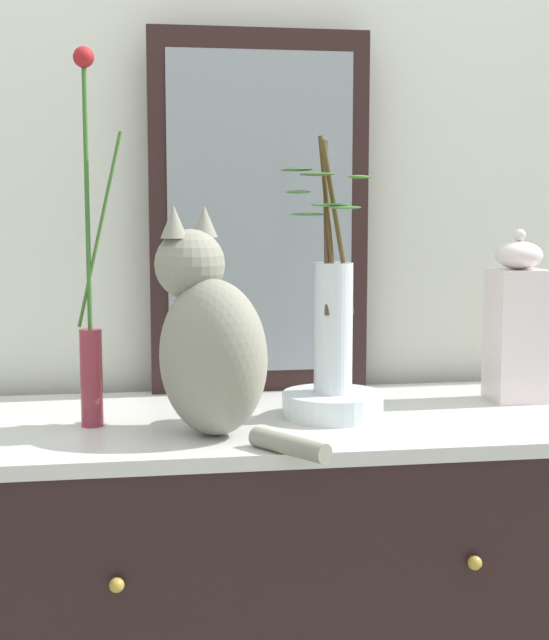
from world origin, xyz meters
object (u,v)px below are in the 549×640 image
(bowl_porcelain, at_px, (333,405))
(vase_glass_clear, at_px, (332,313))
(vase_slim_green, at_px, (90,318))
(jar_lidded_porcelain, at_px, (517,323))
(mirror_leaning, at_px, (260,213))
(cat_sitting, at_px, (209,341))

(bowl_porcelain, relative_size, vase_glass_clear, 0.40)
(vase_slim_green, distance_m, jar_lidded_porcelain, 0.83)
(vase_slim_green, bearing_deg, bowl_porcelain, 0.62)
(vase_glass_clear, bearing_deg, bowl_porcelain, 34.55)
(vase_slim_green, height_order, bowl_porcelain, vase_slim_green)
(mirror_leaning, height_order, vase_glass_clear, mirror_leaning)
(cat_sitting, height_order, vase_glass_clear, vase_glass_clear)
(cat_sitting, xyz_separation_m, vase_slim_green, (-0.20, 0.09, 0.03))
(vase_slim_green, height_order, vase_glass_clear, vase_slim_green)
(vase_glass_clear, bearing_deg, cat_sitting, -158.28)
(bowl_porcelain, xyz_separation_m, vase_glass_clear, (-0.00, -0.00, 0.17))
(mirror_leaning, distance_m, vase_slim_green, 0.47)
(mirror_leaning, distance_m, jar_lidded_porcelain, 0.56)
(vase_slim_green, bearing_deg, cat_sitting, -24.08)
(cat_sitting, relative_size, vase_slim_green, 0.59)
(mirror_leaning, xyz_separation_m, vase_slim_green, (-0.34, -0.27, -0.18))
(cat_sitting, relative_size, bowl_porcelain, 2.08)
(vase_glass_clear, xyz_separation_m, jar_lidded_porcelain, (0.40, 0.09, -0.04))
(jar_lidded_porcelain, bearing_deg, vase_slim_green, -173.65)
(bowl_porcelain, relative_size, jar_lidded_porcelain, 0.55)
(mirror_leaning, relative_size, cat_sitting, 1.91)
(mirror_leaning, distance_m, vase_glass_clear, 0.33)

